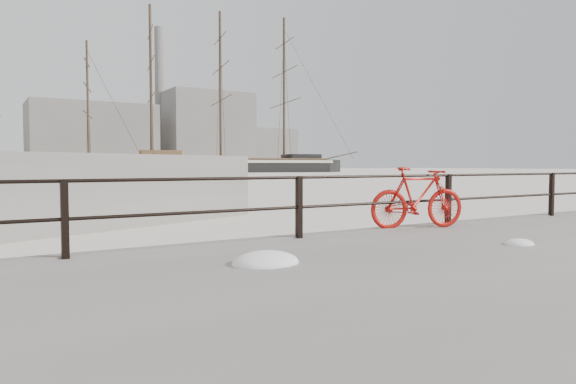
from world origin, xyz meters
TOP-DOWN VIEW (x-y plane):
  - ground at (0.00, 0.00)m, footprint 400.00×400.00m
  - guardrail at (0.00, -0.15)m, footprint 28.00×0.10m
  - bicycle at (-0.95, -0.25)m, footprint 1.90×0.77m
  - barque_black at (36.84, 92.82)m, footprint 65.12×33.06m
  - schooner_mid at (0.45, 74.62)m, footprint 30.90×19.56m
  - industrial_west at (20.00, 140.00)m, footprint 32.00×18.00m
  - industrial_mid at (55.00, 145.00)m, footprint 26.00×20.00m
  - industrial_east at (78.00, 150.00)m, footprint 20.00×16.00m
  - smokestack at (42.00, 150.00)m, footprint 2.80×2.80m

SIDE VIEW (x-z plane):
  - ground at x=0.00m, z-range 0.00..0.00m
  - barque_black at x=36.84m, z-range -17.53..17.53m
  - schooner_mid at x=0.45m, z-range -10.32..10.32m
  - guardrail at x=0.00m, z-range 0.35..1.35m
  - bicycle at x=-0.95m, z-range 0.35..1.49m
  - industrial_east at x=78.00m, z-range 0.00..14.00m
  - industrial_west at x=20.00m, z-range 0.00..18.00m
  - industrial_mid at x=55.00m, z-range 0.00..24.00m
  - smokestack at x=42.00m, z-range 0.00..44.00m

